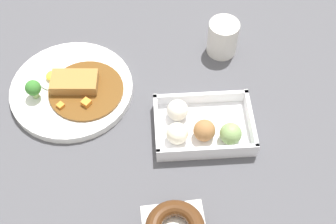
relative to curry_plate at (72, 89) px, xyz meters
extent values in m
plane|color=#4C4C51|center=(0.13, -0.12, -0.01)|extent=(1.60, 1.60, 0.00)
cylinder|color=white|center=(0.00, 0.00, 0.00)|extent=(0.27, 0.27, 0.02)
cylinder|color=brown|center=(0.03, -0.01, 0.01)|extent=(0.17, 0.17, 0.01)
cube|color=#A87538|center=(0.01, 0.00, 0.02)|extent=(0.10, 0.06, 0.02)
cylinder|color=white|center=(-0.04, 0.03, 0.01)|extent=(0.06, 0.06, 0.00)
ellipsoid|color=yellow|center=(-0.04, 0.03, 0.02)|extent=(0.03, 0.03, 0.02)
cylinder|color=#8CB766|center=(-0.08, -0.02, 0.01)|extent=(0.01, 0.01, 0.02)
sphere|color=#387A2D|center=(-0.08, -0.02, 0.03)|extent=(0.03, 0.03, 0.03)
cube|color=orange|center=(0.04, -0.05, 0.01)|extent=(0.02, 0.02, 0.02)
cube|color=orange|center=(-0.02, -0.05, 0.01)|extent=(0.02, 0.02, 0.01)
cube|color=white|center=(0.28, -0.12, -0.01)|extent=(0.20, 0.14, 0.01)
cube|color=white|center=(0.18, -0.12, 0.01)|extent=(0.01, 0.14, 0.03)
cube|color=white|center=(0.38, -0.12, 0.01)|extent=(0.01, 0.14, 0.03)
cube|color=white|center=(0.28, -0.19, 0.01)|extent=(0.20, 0.01, 0.03)
cube|color=white|center=(0.28, -0.05, 0.01)|extent=(0.20, 0.01, 0.03)
sphere|color=#EFE5C6|center=(0.22, -0.15, 0.02)|extent=(0.05, 0.05, 0.05)
sphere|color=#9E6B3D|center=(0.28, -0.14, 0.02)|extent=(0.05, 0.05, 0.05)
sphere|color=#84A860|center=(0.33, -0.15, 0.02)|extent=(0.05, 0.05, 0.05)
sphere|color=silver|center=(0.23, -0.09, 0.02)|extent=(0.05, 0.05, 0.05)
cylinder|color=silver|center=(0.35, 0.11, 0.03)|extent=(0.07, 0.07, 0.09)
camera|label=1|loc=(0.17, -0.64, 0.81)|focal=49.18mm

